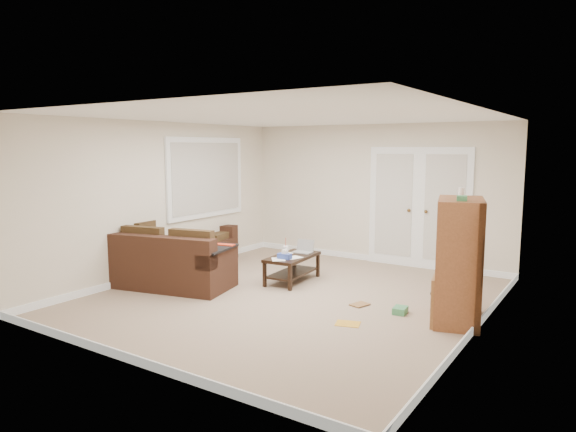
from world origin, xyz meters
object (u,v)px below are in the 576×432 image
Objects in this scene: sectional_sofa at (181,256)px; side_cabinet at (452,298)px; coffee_table at (293,267)px; tv_armoire at (458,260)px.

side_cabinet is (4.38, 0.02, 0.02)m from sectional_sofa.
coffee_table is 1.11× the size of side_cabinet.
tv_armoire reaches higher than coffee_table.
coffee_table is at bearing 9.38° from sectional_sofa.
coffee_table is 2.74m from tv_armoire.
tv_armoire is at bearing -9.66° from sectional_sofa.
sectional_sofa is at bearing -162.04° from coffee_table.
tv_armoire is 1.69× the size of side_cabinet.
tv_armoire reaches higher than sectional_sofa.
sectional_sofa reaches higher than coffee_table.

